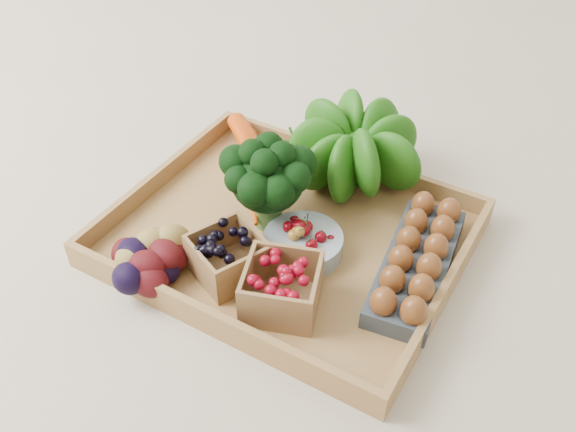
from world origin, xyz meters
The scene contains 10 objects.
ground centered at (0.00, 0.00, 0.00)m, with size 4.00×4.00×0.00m, color beige.
tray centered at (0.00, 0.00, 0.01)m, with size 0.55×0.45×0.01m, color #A97D46.
carrots centered at (-0.14, 0.11, 0.04)m, with size 0.24×0.17×0.06m, color #DB4608, non-canonical shape.
lettuce centered at (0.03, 0.20, 0.10)m, with size 0.16×0.16×0.16m, color #0F4B0B.
broccoli centered at (-0.05, 0.01, 0.08)m, with size 0.15×0.15×0.12m, color black, non-canonical shape.
cherry_bowl centered at (0.04, -0.02, 0.03)m, with size 0.13×0.13×0.03m, color #8C9EA5.
egg_carton centered at (0.21, 0.03, 0.03)m, with size 0.10×0.27×0.03m, color #3B434B.
potatoes centered at (-0.14, -0.18, 0.06)m, with size 0.15×0.15×0.09m, color #3D090D, non-canonical shape.
punnet_blackberry centered at (-0.04, -0.12, 0.05)m, with size 0.10×0.10×0.07m, color black.
punnet_raspberry centered at (0.07, -0.13, 0.05)m, with size 0.11×0.11×0.07m, color maroon.
Camera 1 is at (0.39, -0.67, 0.74)m, focal length 40.00 mm.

